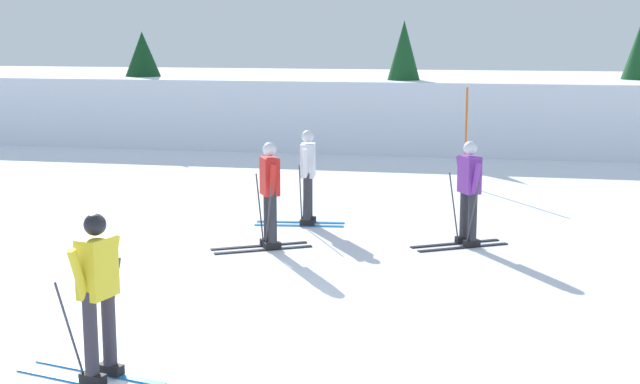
{
  "coord_description": "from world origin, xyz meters",
  "views": [
    {
      "loc": [
        3.71,
        -9.58,
        3.46
      ],
      "look_at": [
        0.93,
        4.11,
        0.9
      ],
      "focal_mm": 49.77,
      "sensor_mm": 36.0,
      "label": 1
    }
  ],
  "objects_px": {
    "skier_yellow": "(97,292)",
    "trail_marker_pole": "(466,137)",
    "skier_purple": "(469,190)",
    "skier_white": "(307,174)",
    "skier_red": "(269,192)",
    "conifer_far_centre": "(143,75)",
    "conifer_far_left": "(404,75)"
  },
  "relations": [
    {
      "from": "skier_purple",
      "to": "conifer_far_left",
      "type": "relative_size",
      "value": 0.46
    },
    {
      "from": "conifer_far_left",
      "to": "conifer_far_centre",
      "type": "xyz_separation_m",
      "value": [
        -8.15,
        0.42,
        -0.1
      ]
    },
    {
      "from": "skier_purple",
      "to": "conifer_far_centre",
      "type": "bearing_deg",
      "value": 131.45
    },
    {
      "from": "trail_marker_pole",
      "to": "conifer_far_left",
      "type": "relative_size",
      "value": 0.59
    },
    {
      "from": "skier_purple",
      "to": "trail_marker_pole",
      "type": "distance_m",
      "value": 5.69
    },
    {
      "from": "skier_yellow",
      "to": "conifer_far_left",
      "type": "distance_m",
      "value": 17.94
    },
    {
      "from": "skier_white",
      "to": "conifer_far_left",
      "type": "distance_m",
      "value": 10.49
    },
    {
      "from": "conifer_far_centre",
      "to": "skier_white",
      "type": "bearing_deg",
      "value": -55.01
    },
    {
      "from": "trail_marker_pole",
      "to": "conifer_far_left",
      "type": "height_order",
      "value": "conifer_far_left"
    },
    {
      "from": "skier_red",
      "to": "trail_marker_pole",
      "type": "relative_size",
      "value": 0.78
    },
    {
      "from": "conifer_far_centre",
      "to": "trail_marker_pole",
      "type": "bearing_deg",
      "value": -31.18
    },
    {
      "from": "trail_marker_pole",
      "to": "conifer_far_centre",
      "type": "xyz_separation_m",
      "value": [
        -10.19,
        6.16,
        0.97
      ]
    },
    {
      "from": "trail_marker_pole",
      "to": "conifer_far_left",
      "type": "bearing_deg",
      "value": 109.5
    },
    {
      "from": "skier_purple",
      "to": "skier_yellow",
      "type": "bearing_deg",
      "value": -117.61
    },
    {
      "from": "skier_white",
      "to": "skier_purple",
      "type": "bearing_deg",
      "value": -19.51
    },
    {
      "from": "skier_red",
      "to": "skier_purple",
      "type": "bearing_deg",
      "value": 14.36
    },
    {
      "from": "skier_yellow",
      "to": "skier_purple",
      "type": "bearing_deg",
      "value": 62.39
    },
    {
      "from": "skier_red",
      "to": "trail_marker_pole",
      "type": "bearing_deg",
      "value": 66.31
    },
    {
      "from": "skier_purple",
      "to": "skier_white",
      "type": "bearing_deg",
      "value": 160.49
    },
    {
      "from": "conifer_far_left",
      "to": "conifer_far_centre",
      "type": "distance_m",
      "value": 8.17
    },
    {
      "from": "skier_white",
      "to": "skier_red",
      "type": "bearing_deg",
      "value": -97.06
    },
    {
      "from": "skier_red",
      "to": "conifer_far_left",
      "type": "bearing_deg",
      "value": 86.21
    },
    {
      "from": "skier_white",
      "to": "conifer_far_centre",
      "type": "height_order",
      "value": "conifer_far_centre"
    },
    {
      "from": "skier_yellow",
      "to": "skier_purple",
      "type": "relative_size",
      "value": 1.0
    },
    {
      "from": "skier_white",
      "to": "trail_marker_pole",
      "type": "xyz_separation_m",
      "value": [
        2.61,
        4.65,
        0.19
      ]
    },
    {
      "from": "skier_red",
      "to": "conifer_far_centre",
      "type": "xyz_separation_m",
      "value": [
        -7.35,
        12.63,
        1.16
      ]
    },
    {
      "from": "skier_yellow",
      "to": "skier_white",
      "type": "xyz_separation_m",
      "value": [
        0.49,
        7.48,
        0.0
      ]
    },
    {
      "from": "conifer_far_centre",
      "to": "skier_red",
      "type": "bearing_deg",
      "value": -59.83
    },
    {
      "from": "trail_marker_pole",
      "to": "skier_white",
      "type": "bearing_deg",
      "value": -119.33
    },
    {
      "from": "skier_yellow",
      "to": "skier_red",
      "type": "bearing_deg",
      "value": 87.3
    },
    {
      "from": "skier_yellow",
      "to": "trail_marker_pole",
      "type": "xyz_separation_m",
      "value": [
        3.11,
        12.13,
        0.19
      ]
    },
    {
      "from": "skier_red",
      "to": "trail_marker_pole",
      "type": "height_order",
      "value": "trail_marker_pole"
    }
  ]
}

